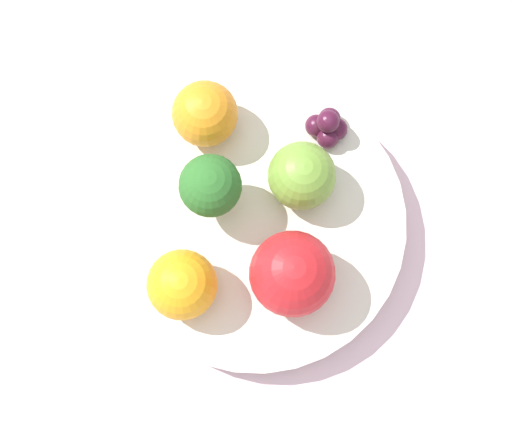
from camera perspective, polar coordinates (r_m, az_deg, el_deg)
name	(u,v)px	position (r m, az deg, el deg)	size (l,w,h in m)	color
ground_plane	(256,233)	(0.57, 0.00, -1.29)	(6.00, 6.00, 0.00)	gray
table_surface	(256,230)	(0.56, 0.00, -1.09)	(1.20, 1.20, 0.02)	silver
bowl	(256,224)	(0.54, 0.00, -0.57)	(0.22, 0.22, 0.03)	silver
broccoli	(211,187)	(0.49, -3.66, 2.39)	(0.04, 0.04, 0.06)	#99C17A
apple_red	(292,274)	(0.49, 2.92, -4.60)	(0.06, 0.06, 0.06)	red
apple_green	(302,176)	(0.51, 3.68, 3.27)	(0.05, 0.05, 0.05)	olive
orange_front	(182,285)	(0.49, -5.93, -5.45)	(0.05, 0.05, 0.05)	orange
orange_back	(205,114)	(0.52, -4.10, 8.20)	(0.05, 0.05, 0.05)	orange
grape_cluster	(328,126)	(0.54, 5.75, 7.18)	(0.03, 0.03, 0.03)	#47142D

